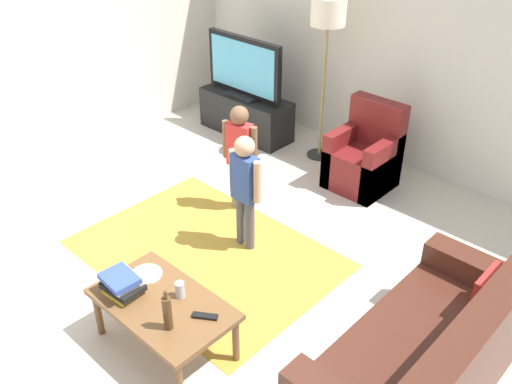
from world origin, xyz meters
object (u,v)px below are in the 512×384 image
Objects in this scene: bottle at (167,313)px; coffee_table at (163,307)px; plate at (147,274)px; child_center at (245,183)px; tv_stand at (246,115)px; floor_lamp at (328,21)px; soda_can at (180,290)px; tv_remote at (205,316)px; armchair at (365,159)px; book_stack at (122,283)px; couch at (431,364)px; child_near_tv at (240,149)px; tv at (244,68)px.

coffee_table is at bearing 151.39° from bottle.
child_center is at bearing 96.09° from plate.
tv_stand reaches higher than coffee_table.
coffee_table is at bearing -72.05° from floor_lamp.
bottle reaches higher than tv_stand.
plate is (-0.35, -0.02, -0.05)m from soda_can.
tv_remote is at bearing -4.24° from soda_can.
tv_remote is at bearing -50.09° from tv_stand.
child_center is at bearing -95.77° from armchair.
bottle is 1.40× the size of plate.
bottle is at bearing 0.14° from book_stack.
tv_stand is 2.33m from child_center.
couch is 1.69m from soda_can.
tv_remote is at bearing -66.08° from floor_lamp.
floor_lamp is at bearing 94.12° from child_near_tv.
armchair is 2.76m from soda_can.
armchair is 1.40m from child_near_tv.
tv reaches higher than tv_remote.
tv_stand is 1.72m from child_near_tv.
couch is (3.57, -1.99, -0.56)m from tv.
bottle is (0.50, 0.00, 0.06)m from book_stack.
child_near_tv is at bearing 121.41° from soda_can.
child_near_tv is at bearing -117.61° from armchair.
floor_lamp is 3.53m from bottle.
armchair is 2.82m from tv_remote.
armchair is 2.98m from book_stack.
book_stack is (-0.02, -2.97, 0.20)m from armchair.
bottle is at bearing -64.77° from child_center.
book_stack is 0.50m from bottle.
armchair is at bearing 84.23° from child_center.
tv reaches higher than tv_stand.
child_near_tv is 3.58× the size of book_stack.
child_near_tv reaches higher than couch.
child_center is (1.59, -1.63, -0.20)m from tv.
child_near_tv reaches higher than soda_can.
book_stack reaches higher than soda_can.
coffee_table is (0.42, -1.24, -0.28)m from child_center.
bottle is (1.11, -1.77, -0.10)m from child_near_tv.
child_near_tv reaches higher than armchair.
bottle reaches higher than plate.
floor_lamp is 3.41m from book_stack.
couch is 5.85× the size of bottle.
tv is 1.25m from floor_lamp.
tv is 3.48m from book_stack.
child_near_tv is at bearing -85.88° from floor_lamp.
bottle is (0.22, -0.12, 0.18)m from coffee_table.
soda_can is (2.07, -2.77, 0.24)m from tv_stand.
armchair is 2.87m from coffee_table.
tv_remote is (0.60, 0.22, -0.06)m from book_stack.
soda_can is (-1.50, -0.76, 0.19)m from couch.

